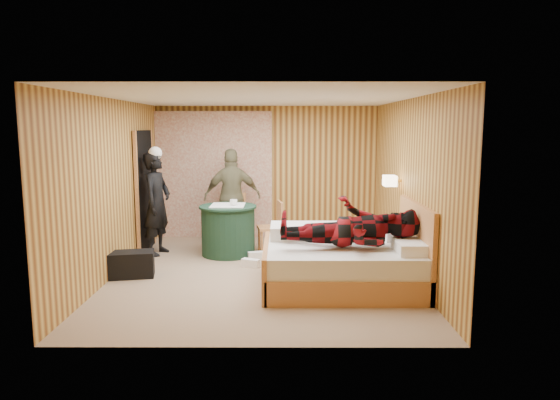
{
  "coord_description": "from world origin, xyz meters",
  "views": [
    {
      "loc": [
        0.29,
        -7.04,
        2.09
      ],
      "look_at": [
        0.26,
        0.14,
        1.05
      ],
      "focal_mm": 32.0,
      "sensor_mm": 36.0,
      "label": 1
    }
  ],
  "objects_px": {
    "chair_near": "(274,223)",
    "man_at_table": "(232,197)",
    "man_on_bed": "(350,216)",
    "bed": "(344,262)",
    "nightstand": "(384,246)",
    "woman_standing": "(157,203)",
    "wall_lamp": "(390,181)",
    "duffel_bag": "(130,264)",
    "round_table": "(228,230)",
    "chair_far": "(233,215)"
  },
  "relations": [
    {
      "from": "duffel_bag",
      "to": "wall_lamp",
      "type": "bearing_deg",
      "value": -1.11
    },
    {
      "from": "wall_lamp",
      "to": "nightstand",
      "type": "xyz_separation_m",
      "value": [
        -0.04,
        0.12,
        -1.03
      ]
    },
    {
      "from": "nightstand",
      "to": "round_table",
      "type": "xyz_separation_m",
      "value": [
        -2.48,
        0.49,
        0.16
      ]
    },
    {
      "from": "chair_near",
      "to": "duffel_bag",
      "type": "relative_size",
      "value": 1.35
    },
    {
      "from": "wall_lamp",
      "to": "chair_near",
      "type": "height_order",
      "value": "wall_lamp"
    },
    {
      "from": "round_table",
      "to": "chair_far",
      "type": "distance_m",
      "value": 0.75
    },
    {
      "from": "chair_near",
      "to": "man_at_table",
      "type": "height_order",
      "value": "man_at_table"
    },
    {
      "from": "nightstand",
      "to": "woman_standing",
      "type": "bearing_deg",
      "value": 171.79
    },
    {
      "from": "bed",
      "to": "woman_standing",
      "type": "relative_size",
      "value": 1.21
    },
    {
      "from": "chair_near",
      "to": "duffel_bag",
      "type": "distance_m",
      "value": 2.49
    },
    {
      "from": "wall_lamp",
      "to": "chair_far",
      "type": "bearing_deg",
      "value": 151.83
    },
    {
      "from": "wall_lamp",
      "to": "woman_standing",
      "type": "distance_m",
      "value": 3.78
    },
    {
      "from": "round_table",
      "to": "man_on_bed",
      "type": "relative_size",
      "value": 0.53
    },
    {
      "from": "bed",
      "to": "duffel_bag",
      "type": "relative_size",
      "value": 3.22
    },
    {
      "from": "bed",
      "to": "chair_far",
      "type": "relative_size",
      "value": 2.22
    },
    {
      "from": "bed",
      "to": "duffel_bag",
      "type": "height_order",
      "value": "bed"
    },
    {
      "from": "bed",
      "to": "man_on_bed",
      "type": "relative_size",
      "value": 1.17
    },
    {
      "from": "bed",
      "to": "man_at_table",
      "type": "relative_size",
      "value": 1.2
    },
    {
      "from": "round_table",
      "to": "chair_near",
      "type": "height_order",
      "value": "chair_near"
    },
    {
      "from": "wall_lamp",
      "to": "duffel_bag",
      "type": "xyz_separation_m",
      "value": [
        -3.77,
        -0.66,
        -1.12
      ]
    },
    {
      "from": "woman_standing",
      "to": "man_on_bed",
      "type": "xyz_separation_m",
      "value": [
        2.92,
        -1.91,
        0.14
      ]
    },
    {
      "from": "round_table",
      "to": "nightstand",
      "type": "bearing_deg",
      "value": -11.19
    },
    {
      "from": "wall_lamp",
      "to": "bed",
      "type": "relative_size",
      "value": 0.13
    },
    {
      "from": "round_table",
      "to": "chair_far",
      "type": "xyz_separation_m",
      "value": [
        0.01,
        0.74,
        0.12
      ]
    },
    {
      "from": "bed",
      "to": "nightstand",
      "type": "distance_m",
      "value": 1.38
    },
    {
      "from": "nightstand",
      "to": "wall_lamp",
      "type": "bearing_deg",
      "value": -69.52
    },
    {
      "from": "wall_lamp",
      "to": "woman_standing",
      "type": "height_order",
      "value": "woman_standing"
    },
    {
      "from": "bed",
      "to": "round_table",
      "type": "relative_size",
      "value": 2.19
    },
    {
      "from": "chair_near",
      "to": "woman_standing",
      "type": "relative_size",
      "value": 0.51
    },
    {
      "from": "bed",
      "to": "man_on_bed",
      "type": "distance_m",
      "value": 0.71
    },
    {
      "from": "man_on_bed",
      "to": "duffel_bag",
      "type": "bearing_deg",
      "value": 168.64
    },
    {
      "from": "man_on_bed",
      "to": "bed",
      "type": "bearing_deg",
      "value": 96.98
    },
    {
      "from": "wall_lamp",
      "to": "duffel_bag",
      "type": "relative_size",
      "value": 0.4
    },
    {
      "from": "round_table",
      "to": "chair_far",
      "type": "bearing_deg",
      "value": 89.12
    },
    {
      "from": "round_table",
      "to": "man_at_table",
      "type": "bearing_deg",
      "value": 90.0
    },
    {
      "from": "nightstand",
      "to": "man_at_table",
      "type": "distance_m",
      "value": 2.85
    },
    {
      "from": "man_at_table",
      "to": "chair_far",
      "type": "bearing_deg",
      "value": 94.48
    },
    {
      "from": "nightstand",
      "to": "woman_standing",
      "type": "xyz_separation_m",
      "value": [
        -3.65,
        0.53,
        0.59
      ]
    },
    {
      "from": "duffel_bag",
      "to": "man_at_table",
      "type": "height_order",
      "value": "man_at_table"
    },
    {
      "from": "bed",
      "to": "chair_far",
      "type": "distance_m",
      "value": 2.94
    },
    {
      "from": "nightstand",
      "to": "chair_far",
      "type": "height_order",
      "value": "chair_far"
    },
    {
      "from": "wall_lamp",
      "to": "duffel_bag",
      "type": "bearing_deg",
      "value": -170.03
    },
    {
      "from": "bed",
      "to": "wall_lamp",
      "type": "bearing_deg",
      "value": 52.32
    },
    {
      "from": "nightstand",
      "to": "chair_near",
      "type": "relative_size",
      "value": 0.61
    },
    {
      "from": "round_table",
      "to": "woman_standing",
      "type": "xyz_separation_m",
      "value": [
        -1.18,
        0.04,
        0.43
      ]
    },
    {
      "from": "bed",
      "to": "duffel_bag",
      "type": "distance_m",
      "value": 3.0
    },
    {
      "from": "chair_far",
      "to": "chair_near",
      "type": "relative_size",
      "value": 1.07
    },
    {
      "from": "chair_near",
      "to": "man_on_bed",
      "type": "relative_size",
      "value": 0.49
    },
    {
      "from": "woman_standing",
      "to": "wall_lamp",
      "type": "bearing_deg",
      "value": -86.41
    },
    {
      "from": "bed",
      "to": "chair_far",
      "type": "height_order",
      "value": "bed"
    }
  ]
}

